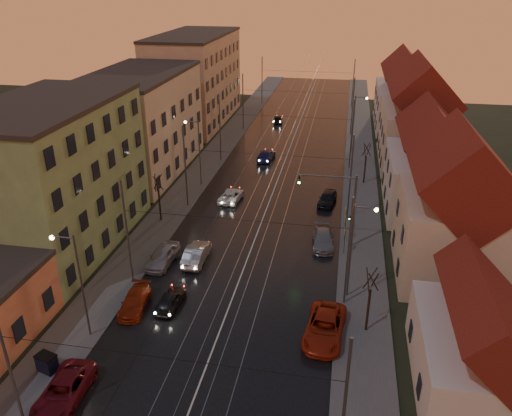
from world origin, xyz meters
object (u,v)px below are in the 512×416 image
Objects in this scene: driving_car_4 at (278,119)px; street_lamp_0 at (76,277)px; driving_car_1 at (196,254)px; parked_left_3 at (163,256)px; dumpster at (47,363)px; parked_right_2 at (327,198)px; driving_car_3 at (266,155)px; parked_left_2 at (135,302)px; parked_right_0 at (325,327)px; parked_right_1 at (323,239)px; driving_car_2 at (231,196)px; street_lamp_2 at (197,146)px; traffic_light_mast at (343,201)px; parked_left_1 at (64,391)px; street_lamp_1 at (356,243)px; driving_car_0 at (170,300)px; street_lamp_3 at (356,118)px.

street_lamp_0 is at bearing 78.16° from driving_car_4.
parked_left_3 is (-2.78, -0.96, 0.02)m from driving_car_1.
parked_left_3 reaches higher than dumpster.
parked_right_2 is (9.94, -32.03, 0.07)m from driving_car_4.
parked_left_3 is 1.11× the size of parked_right_2.
driving_car_3 is at bearing -94.54° from driving_car_1.
parked_right_0 is at bearing -9.25° from parked_left_2.
parked_right_1 is at bearing -156.72° from driving_car_1.
parked_right_2 reaches higher than driving_car_2.
dumpster is at bearing 83.91° from driving_car_2.
dumpster is at bearing -96.35° from parked_left_3.
parked_right_2 is at bearing -10.09° from street_lamp_2.
street_lamp_0 is 5.64m from dumpster.
parked_right_0 reaches higher than driving_car_1.
traffic_light_mast is 1.55× the size of parked_right_1.
parked_right_2 is (13.89, 30.92, 0.01)m from parked_left_1.
driving_car_1 is at bearing -119.27° from parked_right_2.
parked_left_1 is (-4.94, -43.99, 0.00)m from driving_car_3.
driving_car_1 is (-13.45, 3.06, -4.12)m from street_lamp_1.
parked_left_1 reaches higher than driving_car_0.
street_lamp_3 is (18.21, 16.00, 0.00)m from street_lamp_2.
parked_left_3 reaches higher than driving_car_0.
street_lamp_1 is 1.87× the size of parked_left_2.
parked_left_2 reaches higher than driving_car_2.
street_lamp_0 and street_lamp_3 have the same top height.
street_lamp_2 is at bearing 72.99° from driving_car_4.
driving_car_3 is 3.98× the size of dumpster.
driving_car_0 is 34.14m from driving_car_3.
driving_car_0 is 0.80× the size of parked_left_3.
traffic_light_mast is at bearing 99.33° from driving_car_4.
parked_right_0 is at bearing 95.00° from driving_car_4.
parked_right_1 is (10.82, 11.66, 0.05)m from driving_car_0.
street_lamp_1 is 1.00× the size of street_lamp_2.
street_lamp_3 is 1.93× the size of parked_right_2.
street_lamp_0 is 6.67× the size of dumpster.
parked_right_1 is at bearing 45.63° from street_lamp_0.
driving_car_3 is at bearing 97.15° from dumpster.
street_lamp_0 is at bearing -165.00° from parked_right_0.
street_lamp_2 is at bearing 60.63° from driving_car_3.
dumpster is (-18.89, -47.72, -4.19)m from street_lamp_3.
street_lamp_2 is 2.14× the size of driving_car_4.
driving_car_2 is (-13.36, 16.28, -4.28)m from street_lamp_1.
parked_right_1 reaches higher than driving_car_0.
driving_car_1 is 17.02m from parked_left_1.
street_lamp_0 is at bearing -136.90° from traffic_light_mast.
parked_right_1 is at bearing 36.04° from parked_left_2.
street_lamp_1 is 36.00m from street_lamp_3.
driving_car_0 is 0.77× the size of driving_car_3.
parked_right_0 is at bearing -21.99° from parked_left_3.
street_lamp_2 is at bearing 90.30° from parked_left_1.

